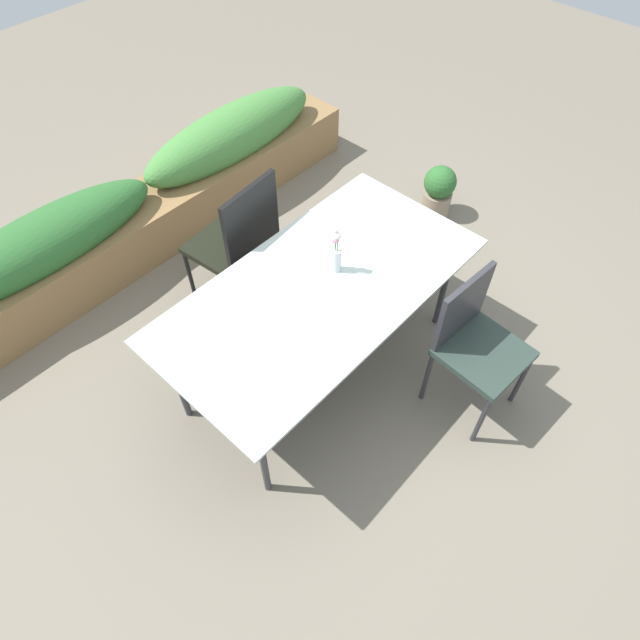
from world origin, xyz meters
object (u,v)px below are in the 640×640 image
dining_table (320,292)px  flower_vase (336,254)px  chair_far_side (239,240)px  chair_near_right (475,340)px  planter_box (154,201)px  potted_plant (438,190)px

dining_table → flower_vase: flower_vase is taller
chair_far_side → chair_near_right: chair_far_side is taller
planter_box → flower_vase: bearing=-87.0°
chair_near_right → flower_vase: size_ratio=3.04×
chair_far_side → flower_vase: (0.09, -0.71, 0.29)m
chair_far_side → chair_near_right: (0.36, -1.49, -0.04)m
flower_vase → chair_near_right: bearing=-71.3°
chair_near_right → potted_plant: (1.28, 1.07, -0.31)m
dining_table → chair_far_side: chair_far_side is taller
dining_table → potted_plant: (1.70, 0.32, -0.47)m
planter_box → chair_far_side: bearing=-90.3°
dining_table → flower_vase: 0.22m
flower_vase → potted_plant: bearing=10.7°
dining_table → flower_vase: (0.16, 0.02, 0.16)m
chair_near_right → flower_vase: bearing=-67.0°
dining_table → chair_near_right: 0.88m
potted_plant → flower_vase: bearing=-169.3°
chair_near_right → planter_box: (-0.35, 2.45, -0.20)m
dining_table → chair_near_right: chair_near_right is taller
chair_near_right → potted_plant: size_ratio=2.11×
flower_vase → planter_box: flower_vase is taller
potted_plant → chair_far_side: bearing=165.7°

